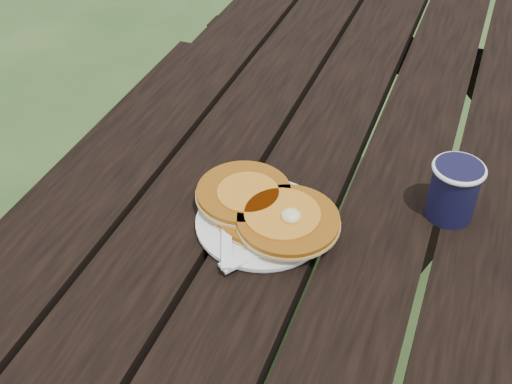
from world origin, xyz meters
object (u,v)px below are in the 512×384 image
(picnic_table, at_px, (289,331))
(plate, at_px, (262,223))
(coffee_cup, at_px, (454,188))
(pancake_stack, at_px, (267,209))

(picnic_table, distance_m, plate, 0.40)
(plate, bearing_deg, picnic_table, 79.52)
(plate, distance_m, coffee_cup, 0.29)
(picnic_table, distance_m, pancake_stack, 0.42)
(plate, height_order, pancake_stack, pancake_stack)
(plate, relative_size, coffee_cup, 2.09)
(plate, bearing_deg, coffee_cup, 26.09)
(coffee_cup, bearing_deg, plate, -153.91)
(picnic_table, bearing_deg, coffee_cup, 4.81)
(plate, bearing_deg, pancake_stack, 76.75)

